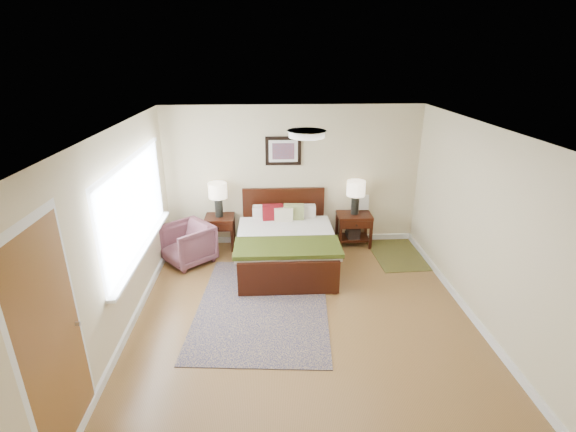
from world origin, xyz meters
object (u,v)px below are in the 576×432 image
object	(u,v)px
armchair	(188,244)
nightstand_left	(220,223)
rug_persian	(263,305)
bed	(286,238)
lamp_left	(218,194)
nightstand_right	(354,226)
lamp_right	(356,192)

from	to	relation	value
armchair	nightstand_left	bearing A→B (deg)	95.69
armchair	rug_persian	bearing A→B (deg)	1.05
bed	lamp_left	size ratio (longest dim) A/B	3.14
bed	armchair	bearing A→B (deg)	174.14
bed	nightstand_right	size ratio (longest dim) A/B	3.16
lamp_left	lamp_right	size ratio (longest dim) A/B	1.00
armchair	lamp_left	bearing A→B (deg)	96.82
bed	lamp_right	world-z (taller)	lamp_right
lamp_right	armchair	distance (m)	3.03
lamp_left	armchair	distance (m)	1.01
bed	armchair	distance (m)	1.65
lamp_right	nightstand_left	bearing A→B (deg)	-179.50
nightstand_right	bed	bearing A→B (deg)	-151.15
nightstand_left	lamp_left	xyz separation A→B (m)	(0.00, 0.02, 0.55)
lamp_left	rug_persian	world-z (taller)	lamp_left
nightstand_left	lamp_right	size ratio (longest dim) A/B	0.99
lamp_left	nightstand_right	bearing A→B (deg)	-0.29
lamp_left	lamp_right	distance (m)	2.41
nightstand_left	nightstand_right	distance (m)	2.41
nightstand_left	armchair	distance (m)	0.73
armchair	rug_persian	xyz separation A→B (m)	(1.25, -1.38, -0.33)
nightstand_left	lamp_left	size ratio (longest dim) A/B	0.99
lamp_left	lamp_right	xyz separation A→B (m)	(2.41, 0.00, -0.00)
nightstand_right	lamp_right	xyz separation A→B (m)	(-0.00, 0.01, 0.66)
lamp_left	rug_persian	xyz separation A→B (m)	(0.77, -1.92, -1.02)
bed	nightstand_left	world-z (taller)	bed
lamp_left	armchair	bearing A→B (deg)	-131.97
nightstand_left	armchair	size ratio (longest dim) A/B	0.81
lamp_right	armchair	xyz separation A→B (m)	(-2.90, -0.54, -0.69)
bed	nightstand_left	size ratio (longest dim) A/B	3.17
nightstand_left	nightstand_right	xyz separation A→B (m)	(2.41, 0.01, -0.12)
nightstand_left	lamp_right	bearing A→B (deg)	0.50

